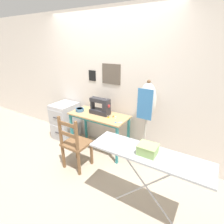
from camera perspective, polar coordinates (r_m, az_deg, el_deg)
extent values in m
plane|color=tan|center=(3.41, -6.52, -13.78)|extent=(14.00, 14.00, 0.00)
cube|color=silver|center=(3.32, -1.35, 9.56)|extent=(10.00, 0.05, 2.55)
cube|color=brown|center=(3.22, -0.26, 12.27)|extent=(0.38, 0.02, 0.36)
cube|color=black|center=(3.47, -6.46, 11.72)|extent=(0.16, 0.01, 0.20)
cube|color=tan|center=(3.24, -4.32, -1.01)|extent=(1.11, 0.51, 0.02)
cube|color=teal|center=(3.09, -6.61, -2.86)|extent=(1.03, 0.03, 0.04)
cube|color=teal|center=(3.55, -12.99, -5.95)|extent=(0.04, 0.04, 0.71)
cube|color=teal|center=(3.00, 1.62, -10.91)|extent=(0.04, 0.04, 0.71)
cube|color=teal|center=(3.83, -8.59, -3.51)|extent=(0.04, 0.04, 0.71)
cube|color=teal|center=(3.32, 5.34, -7.49)|extent=(0.04, 0.04, 0.71)
cube|color=#28282D|center=(3.25, -3.91, 0.07)|extent=(0.38, 0.17, 0.08)
cube|color=#28282D|center=(3.12, -1.81, 2.12)|extent=(0.09, 0.15, 0.22)
cube|color=#28282D|center=(3.18, -4.34, 3.90)|extent=(0.33, 0.13, 0.07)
cube|color=#28282D|center=(3.30, -6.39, 2.49)|extent=(0.04, 0.10, 0.15)
cylinder|color=#B22D2D|center=(3.09, -0.99, 1.95)|extent=(0.02, 0.06, 0.06)
cylinder|color=#99999E|center=(3.08, -1.84, 4.25)|extent=(0.01, 0.01, 0.02)
cylinder|color=teal|center=(3.42, -10.47, 0.71)|extent=(0.16, 0.16, 0.06)
cylinder|color=#243D54|center=(3.41, -10.50, 1.13)|extent=(0.13, 0.13, 0.01)
cube|color=silver|center=(2.91, 2.43, -3.36)|extent=(0.08, 0.07, 0.00)
cube|color=silver|center=(2.89, 2.44, -3.48)|extent=(0.09, 0.05, 0.00)
torus|color=#2870B7|center=(2.90, 1.17, -3.44)|extent=(0.03, 0.03, 0.01)
torus|color=#2870B7|center=(2.90, 1.16, -3.40)|extent=(0.03, 0.03, 0.01)
cylinder|color=yellow|center=(3.06, -1.20, -1.60)|extent=(0.04, 0.04, 0.04)
cylinder|color=beige|center=(3.06, -1.21, -1.25)|extent=(0.04, 0.04, 0.00)
cylinder|color=beige|center=(3.07, -1.20, -1.95)|extent=(0.04, 0.04, 0.00)
cylinder|color=orange|center=(3.09, 0.45, -1.42)|extent=(0.03, 0.03, 0.04)
cylinder|color=beige|center=(3.08, 0.45, -1.10)|extent=(0.03, 0.03, 0.00)
cylinder|color=beige|center=(3.10, 0.45, -1.73)|extent=(0.03, 0.03, 0.00)
cylinder|color=silver|center=(3.06, 1.17, -1.76)|extent=(0.03, 0.03, 0.03)
cylinder|color=beige|center=(3.05, 1.17, -1.51)|extent=(0.03, 0.03, 0.00)
cylinder|color=beige|center=(3.06, 1.16, -2.02)|extent=(0.03, 0.03, 0.00)
cube|color=brown|center=(2.96, -11.47, -9.98)|extent=(0.40, 0.38, 0.04)
cube|color=brown|center=(3.28, -11.49, -11.34)|extent=(0.04, 0.04, 0.42)
cube|color=brown|center=(3.08, -6.69, -13.30)|extent=(0.04, 0.04, 0.42)
cube|color=brown|center=(3.10, -15.59, -13.92)|extent=(0.04, 0.04, 0.42)
cube|color=brown|center=(2.89, -10.74, -16.26)|extent=(0.04, 0.04, 0.42)
cube|color=brown|center=(2.85, -16.57, -5.81)|extent=(0.04, 0.04, 0.48)
cube|color=brown|center=(2.62, -11.48, -7.75)|extent=(0.04, 0.04, 0.48)
cube|color=brown|center=(2.67, -14.41, -4.02)|extent=(0.34, 0.02, 0.06)
cube|color=brown|center=(2.74, -14.09, -7.19)|extent=(0.34, 0.02, 0.06)
cube|color=#B7B7BC|center=(3.95, -14.94, -2.76)|extent=(0.44, 0.51, 0.78)
cube|color=#A8A8AD|center=(3.73, -18.01, -1.72)|extent=(0.41, 0.01, 0.28)
cube|color=#333338|center=(3.72, -18.12, -1.78)|extent=(0.10, 0.01, 0.02)
cube|color=#A8A8AD|center=(3.87, -17.43, -6.37)|extent=(0.41, 0.01, 0.28)
cube|color=#333338|center=(3.87, -17.54, -6.43)|extent=(0.10, 0.01, 0.02)
cylinder|color=#846647|center=(3.34, 10.05, -14.57)|extent=(0.32, 0.32, 0.03)
cylinder|color=#ADA89E|center=(3.10, 10.60, -7.79)|extent=(0.03, 0.03, 0.88)
ellipsoid|color=beige|center=(2.84, 11.48, 3.59)|extent=(0.29, 0.21, 0.59)
sphere|color=brown|center=(2.76, 11.95, 9.68)|extent=(0.06, 0.06, 0.06)
cube|color=teal|center=(2.75, 10.62, 2.43)|extent=(0.25, 0.01, 0.49)
cube|color=#ADB2B7|center=(1.96, 11.77, -13.32)|extent=(1.30, 0.38, 0.02)
cylinder|color=#B7B7BC|center=(2.23, 10.86, -22.57)|extent=(0.79, 0.02, 0.86)
cylinder|color=#B7B7BC|center=(2.23, 10.86, -22.57)|extent=(0.79, 0.02, 0.86)
cube|color=#8EB266|center=(1.91, 11.54, -11.99)|extent=(0.19, 0.16, 0.10)
cube|color=#9DC470|center=(1.89, 11.66, -10.63)|extent=(0.20, 0.17, 0.01)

